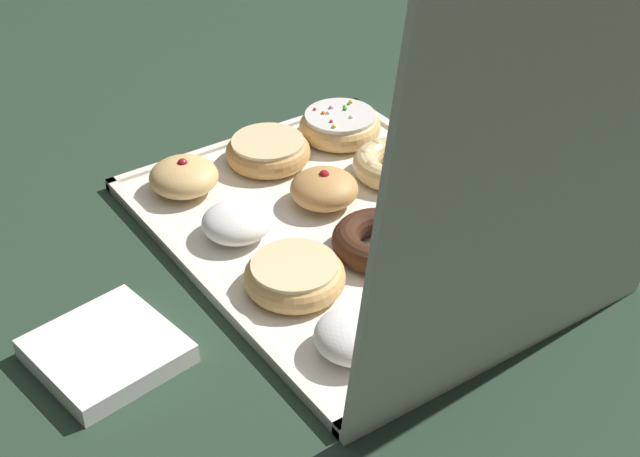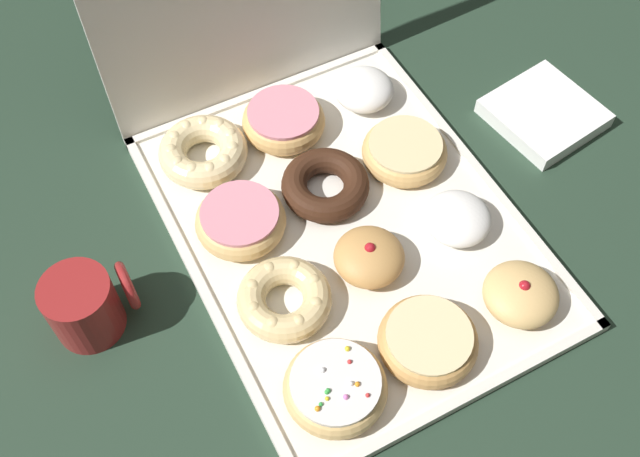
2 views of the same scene
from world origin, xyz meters
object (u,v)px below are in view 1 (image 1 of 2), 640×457
(cruller_donut_9, at_px, (529,256))
(napkin_stack, at_px, (106,351))
(donut_box, at_px, (349,231))
(pink_frosted_donut_6, at_px, (457,205))
(pink_frosted_donut_10, at_px, (448,293))
(powdered_filled_donut_5, at_px, (237,222))
(glazed_ring_donut_8, at_px, (295,275))
(cruller_donut_3, at_px, (395,164))
(chocolate_cake_ring_donut_7, at_px, (381,241))
(coffee_mug, at_px, (558,136))
(sprinkle_donut_0, at_px, (340,125))
(jelly_filled_donut_4, at_px, (324,189))
(jelly_filled_donut_2, at_px, (184,177))
(powdered_filled_donut_11, at_px, (354,336))
(glazed_ring_donut_1, at_px, (271,150))

(cruller_donut_9, distance_m, napkin_stack, 0.48)
(donut_box, bearing_deg, napkin_stack, 6.51)
(pink_frosted_donut_6, relative_size, pink_frosted_donut_10, 1.00)
(powdered_filled_donut_5, xyz_separation_m, napkin_stack, (0.22, 0.10, -0.02))
(cruller_donut_9, bearing_deg, napkin_stack, -17.64)
(glazed_ring_donut_8, bearing_deg, cruller_donut_3, -152.50)
(chocolate_cake_ring_donut_7, distance_m, coffee_mug, 0.33)
(sprinkle_donut_0, bearing_deg, donut_box, 57.58)
(cruller_donut_3, relative_size, pink_frosted_donut_10, 0.98)
(coffee_mug, bearing_deg, jelly_filled_donut_4, -15.32)
(jelly_filled_donut_4, relative_size, napkin_stack, 0.63)
(cruller_donut_9, relative_size, coffee_mug, 1.17)
(jelly_filled_donut_4, distance_m, coffee_mug, 0.34)
(jelly_filled_donut_4, bearing_deg, coffee_mug, 164.68)
(cruller_donut_3, xyz_separation_m, napkin_stack, (0.46, 0.10, -0.02))
(jelly_filled_donut_2, relative_size, powdered_filled_donut_11, 1.06)
(powdered_filled_donut_5, bearing_deg, glazed_ring_donut_8, 90.68)
(pink_frosted_donut_10, bearing_deg, powdered_filled_donut_11, -0.71)
(jelly_filled_donut_4, bearing_deg, pink_frosted_donut_10, 88.30)
(cruller_donut_3, relative_size, pink_frosted_donut_6, 0.98)
(glazed_ring_donut_8, height_order, napkin_stack, glazed_ring_donut_8)
(glazed_ring_donut_8, height_order, powdered_filled_donut_11, powdered_filled_donut_11)
(powdered_filled_donut_5, height_order, coffee_mug, coffee_mug)
(donut_box, relative_size, coffee_mug, 5.25)
(chocolate_cake_ring_donut_7, bearing_deg, napkin_stack, -3.76)
(jelly_filled_donut_4, bearing_deg, cruller_donut_9, 114.69)
(cruller_donut_3, distance_m, cruller_donut_9, 0.25)
(sprinkle_donut_0, relative_size, powdered_filled_donut_11, 1.37)
(donut_box, distance_m, pink_frosted_donut_6, 0.14)
(glazed_ring_donut_8, bearing_deg, napkin_stack, -5.76)
(cruller_donut_3, bearing_deg, powdered_filled_donut_5, 0.07)
(glazed_ring_donut_8, bearing_deg, powdered_filled_donut_11, 87.22)
(cruller_donut_9, distance_m, pink_frosted_donut_10, 0.12)
(jelly_filled_donut_2, height_order, jelly_filled_donut_4, same)
(powdered_filled_donut_5, xyz_separation_m, cruller_donut_9, (-0.24, 0.25, 0.00))
(powdered_filled_donut_5, bearing_deg, cruller_donut_9, 134.07)
(cruller_donut_3, xyz_separation_m, powdered_filled_donut_5, (0.24, 0.00, 0.00))
(jelly_filled_donut_2, height_order, pink_frosted_donut_10, jelly_filled_donut_2)
(sprinkle_donut_0, distance_m, jelly_filled_donut_4, 0.17)
(jelly_filled_donut_4, bearing_deg, chocolate_cake_ring_donut_7, 87.75)
(chocolate_cake_ring_donut_7, bearing_deg, jelly_filled_donut_2, -63.01)
(cruller_donut_9, relative_size, pink_frosted_donut_10, 1.04)
(cruller_donut_3, height_order, glazed_ring_donut_8, cruller_donut_3)
(glazed_ring_donut_1, bearing_deg, cruller_donut_3, 133.38)
(jelly_filled_donut_2, height_order, powdered_filled_donut_11, jelly_filled_donut_2)
(jelly_filled_donut_4, height_order, napkin_stack, jelly_filled_donut_4)
(chocolate_cake_ring_donut_7, xyz_separation_m, glazed_ring_donut_8, (0.12, -0.00, 0.00))
(cruller_donut_3, height_order, pink_frosted_donut_6, pink_frosted_donut_6)
(glazed_ring_donut_1, height_order, glazed_ring_donut_8, same)
(jelly_filled_donut_2, bearing_deg, cruller_donut_9, 123.35)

